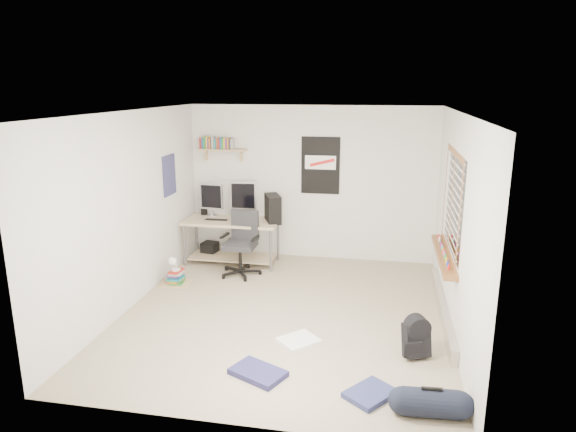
% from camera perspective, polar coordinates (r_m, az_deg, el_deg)
% --- Properties ---
extents(floor, '(4.00, 4.50, 0.01)m').
position_cam_1_polar(floor, '(6.62, -0.37, -10.74)').
color(floor, gray).
rests_on(floor, ground).
extents(ceiling, '(4.00, 4.50, 0.01)m').
position_cam_1_polar(ceiling, '(6.00, -0.41, 11.50)').
color(ceiling, white).
rests_on(ceiling, ground).
extents(back_wall, '(4.00, 0.01, 2.50)m').
position_cam_1_polar(back_wall, '(8.37, 2.59, 3.65)').
color(back_wall, silver).
rests_on(back_wall, ground).
extents(left_wall, '(0.01, 4.50, 2.50)m').
position_cam_1_polar(left_wall, '(6.86, -17.06, 0.62)').
color(left_wall, silver).
rests_on(left_wall, ground).
extents(right_wall, '(0.01, 4.50, 2.50)m').
position_cam_1_polar(right_wall, '(6.14, 18.29, -1.04)').
color(right_wall, silver).
rests_on(right_wall, ground).
extents(desk, '(1.58, 0.81, 0.69)m').
position_cam_1_polar(desk, '(8.31, -6.24, -2.78)').
color(desk, tan).
rests_on(desk, floor).
extents(monitor_left, '(0.39, 0.13, 0.42)m').
position_cam_1_polar(monitor_left, '(8.48, -8.47, 1.27)').
color(monitor_left, '#97979C').
rests_on(monitor_left, desk).
extents(monitor_right, '(0.43, 0.14, 0.46)m').
position_cam_1_polar(monitor_right, '(8.38, -4.94, 1.35)').
color(monitor_right, '#A8A8AD').
rests_on(monitor_right, desk).
extents(pc_tower, '(0.35, 0.47, 0.44)m').
position_cam_1_polar(pc_tower, '(8.08, -1.70, 0.82)').
color(pc_tower, black).
rests_on(pc_tower, desk).
extents(keyboard, '(0.38, 0.14, 0.02)m').
position_cam_1_polar(keyboard, '(8.29, -7.97, -0.47)').
color(keyboard, black).
rests_on(keyboard, desk).
extents(speaker_left, '(0.09, 0.09, 0.17)m').
position_cam_1_polar(speaker_left, '(8.62, -9.30, 0.60)').
color(speaker_left, black).
rests_on(speaker_left, desk).
extents(speaker_right, '(0.10, 0.10, 0.19)m').
position_cam_1_polar(speaker_right, '(7.94, -5.08, -0.40)').
color(speaker_right, black).
rests_on(speaker_right, desk).
extents(office_chair, '(0.71, 0.71, 0.98)m').
position_cam_1_polar(office_chair, '(7.75, -5.36, -3.08)').
color(office_chair, '#252527').
rests_on(office_chair, floor).
extents(wall_shelf, '(0.80, 0.22, 0.24)m').
position_cam_1_polar(wall_shelf, '(8.50, -7.29, 7.33)').
color(wall_shelf, tan).
rests_on(wall_shelf, back_wall).
extents(poster_back_wall, '(0.62, 0.03, 0.92)m').
position_cam_1_polar(poster_back_wall, '(8.27, 3.62, 5.62)').
color(poster_back_wall, black).
rests_on(poster_back_wall, back_wall).
extents(poster_left_wall, '(0.02, 0.42, 0.60)m').
position_cam_1_polar(poster_left_wall, '(7.86, -13.06, 4.44)').
color(poster_left_wall, navy).
rests_on(poster_left_wall, left_wall).
extents(window, '(0.10, 1.50, 1.26)m').
position_cam_1_polar(window, '(6.38, 17.61, 1.42)').
color(window, brown).
rests_on(window, right_wall).
extents(baseboard_heater, '(0.08, 2.50, 0.18)m').
position_cam_1_polar(baseboard_heater, '(6.80, 16.78, -9.82)').
color(baseboard_heater, '#B7B2A8').
rests_on(baseboard_heater, floor).
extents(backpack, '(0.33, 0.30, 0.35)m').
position_cam_1_polar(backpack, '(5.72, 14.07, -13.19)').
color(backpack, black).
rests_on(backpack, floor).
extents(duffel_bag, '(0.26, 0.26, 0.49)m').
position_cam_1_polar(duffel_bag, '(4.89, 15.61, -19.24)').
color(duffel_bag, black).
rests_on(duffel_bag, floor).
extents(tshirt, '(0.53, 0.53, 0.04)m').
position_cam_1_polar(tshirt, '(5.93, 1.19, -13.65)').
color(tshirt, white).
rests_on(tshirt, floor).
extents(jeans_a, '(0.62, 0.53, 0.06)m').
position_cam_1_polar(jeans_a, '(5.34, -3.35, -16.98)').
color(jeans_a, '#22224E').
rests_on(jeans_a, floor).
extents(jeans_b, '(0.54, 0.55, 0.06)m').
position_cam_1_polar(jeans_b, '(5.10, 9.13, -18.92)').
color(jeans_b, navy).
rests_on(jeans_b, floor).
extents(book_stack, '(0.54, 0.50, 0.30)m').
position_cam_1_polar(book_stack, '(7.66, -12.40, -6.27)').
color(book_stack, olive).
rests_on(book_stack, floor).
extents(desk_lamp, '(0.20, 0.25, 0.22)m').
position_cam_1_polar(desk_lamp, '(7.55, -12.41, -4.70)').
color(desk_lamp, silver).
rests_on(desk_lamp, book_stack).
extents(subwoofer, '(0.27, 0.27, 0.27)m').
position_cam_1_polar(subwoofer, '(8.65, -8.67, -3.75)').
color(subwoofer, black).
rests_on(subwoofer, floor).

